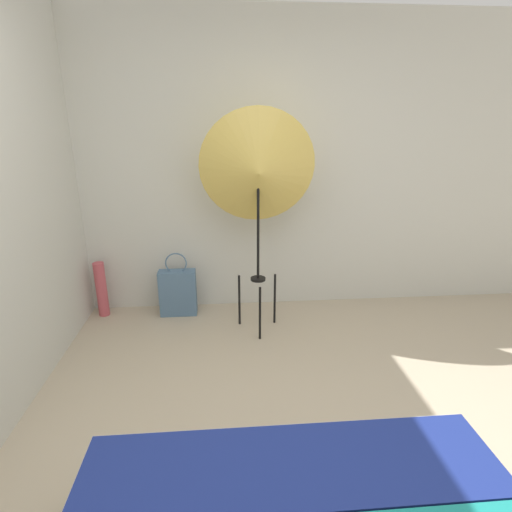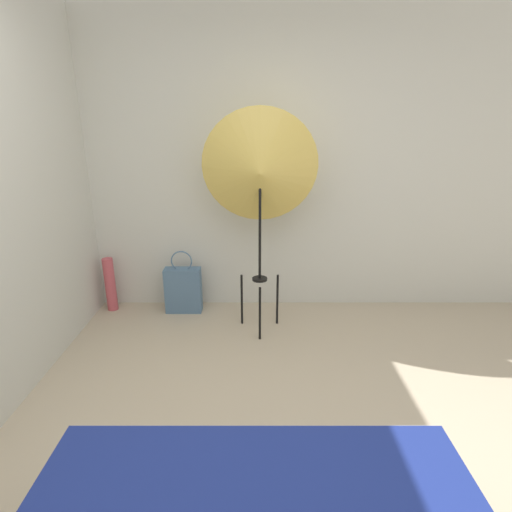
# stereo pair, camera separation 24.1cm
# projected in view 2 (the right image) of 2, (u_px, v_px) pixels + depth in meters

# --- Properties ---
(wall_back) EXTENTS (8.00, 0.05, 2.60)m
(wall_back) POSITION_uv_depth(u_px,v_px,m) (253.00, 169.00, 3.56)
(wall_back) COLOR beige
(wall_back) RESTS_ON ground_plane
(photo_umbrella) EXTENTS (0.91, 0.37, 1.82)m
(photo_umbrella) POSITION_uv_depth(u_px,v_px,m) (261.00, 171.00, 3.03)
(photo_umbrella) COLOR black
(photo_umbrella) RESTS_ON ground_plane
(tote_bag) EXTENTS (0.33, 0.13, 0.60)m
(tote_bag) POSITION_uv_depth(u_px,v_px,m) (184.00, 289.00, 3.71)
(tote_bag) COLOR slate
(tote_bag) RESTS_ON ground_plane
(paper_roll) EXTENTS (0.10, 0.10, 0.51)m
(paper_roll) POSITION_uv_depth(u_px,v_px,m) (111.00, 284.00, 3.73)
(paper_roll) COLOR #BC4C56
(paper_roll) RESTS_ON ground_plane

